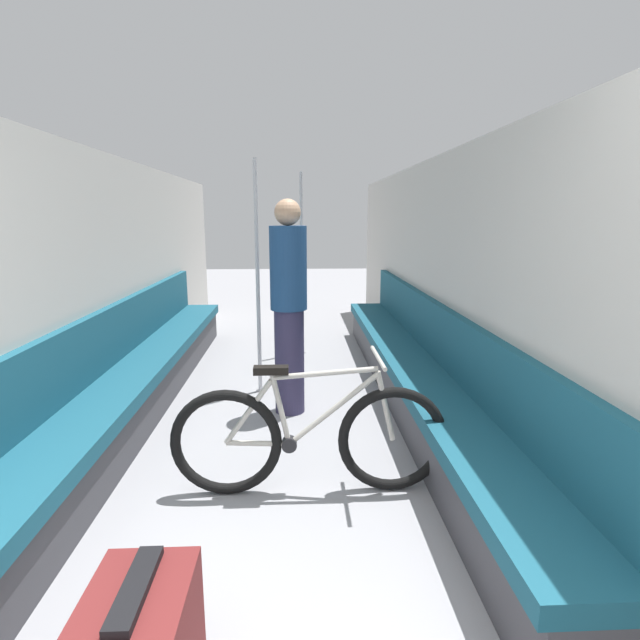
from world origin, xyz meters
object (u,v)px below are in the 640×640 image
bench_seat_row_left (136,379)px  bicycle (310,438)px  passenger_standing (289,305)px  grab_pole_near (302,268)px  bench_seat_row_right (416,375)px  grab_pole_far (258,283)px

bench_seat_row_left → bicycle: bearing=-42.8°
passenger_standing → grab_pole_near: bearing=-19.1°
bench_seat_row_right → passenger_standing: size_ratio=3.12×
bench_seat_row_left → passenger_standing: (1.29, -0.04, 0.62)m
bench_seat_row_left → grab_pole_far: bearing=25.3°
bicycle → grab_pole_far: size_ratio=0.77×
grab_pole_near → bench_seat_row_right: bearing=-62.0°
grab_pole_near → grab_pole_far: (-0.41, -1.34, 0.00)m
grab_pole_near → passenger_standing: (-0.12, -1.85, -0.12)m
bench_seat_row_right → grab_pole_far: bearing=161.0°
bicycle → bench_seat_row_left: bearing=119.6°
bicycle → passenger_standing: (-0.13, 1.28, 0.57)m
bench_seat_row_right → bench_seat_row_left: bearing=180.0°
bicycle → grab_pole_near: size_ratio=0.77×
bench_seat_row_left → bench_seat_row_right: same height
bench_seat_row_left → passenger_standing: size_ratio=3.12×
bench_seat_row_right → grab_pole_near: size_ratio=2.59×
bench_seat_row_left → bench_seat_row_right: size_ratio=1.00×
bench_seat_row_left → passenger_standing: bearing=-1.8°
grab_pole_near → grab_pole_far: same height
grab_pole_near → grab_pole_far: 1.40m
grab_pole_far → passenger_standing: (0.29, -0.51, -0.12)m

